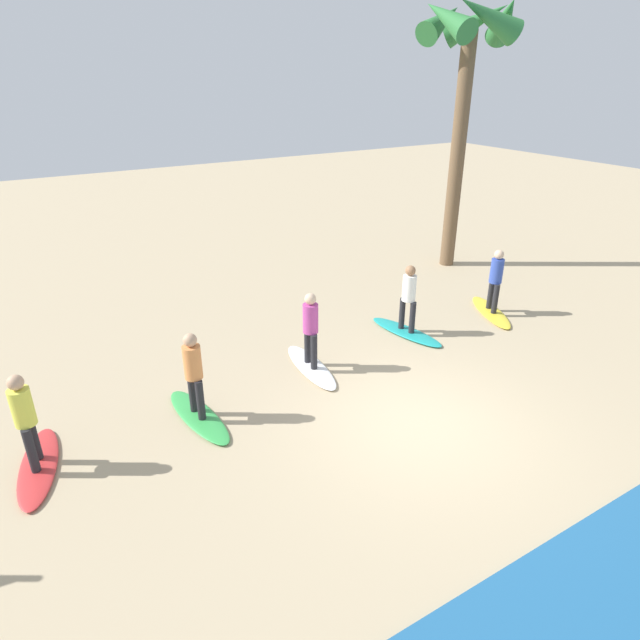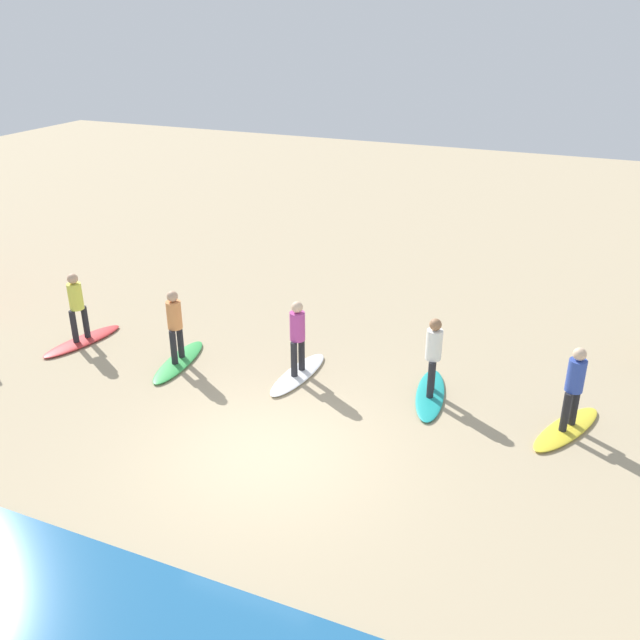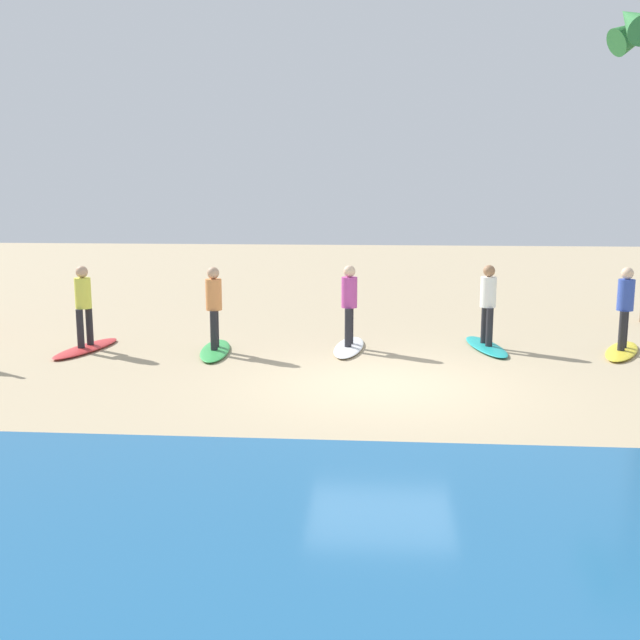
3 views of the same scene
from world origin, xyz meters
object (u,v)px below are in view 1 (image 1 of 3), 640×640
Objects in this scene: surfer_teal at (409,294)px; palm_tree at (468,53)px; surfer_white at (311,325)px; surfboard_green at (199,416)px; surfboard_red at (39,466)px; surfboard_teal at (406,332)px; surfer_yellow at (496,276)px; surfboard_white at (311,367)px; surfer_red at (24,415)px; surfer_green at (193,369)px; surfboard_yellow at (491,312)px.

palm_tree is (-4.42, -3.35, 5.17)m from surfer_teal.
surfer_white is 0.78× the size of surfboard_green.
surfboard_teal is at bearing 107.83° from surfboard_red.
surfer_yellow is at bearing -179.37° from surfer_white.
surfboard_white is at bearing 26.65° from palm_tree.
surfer_yellow reaches higher than surfboard_teal.
surfboard_white is 5.36m from surfboard_red.
surfer_teal and surfer_red have the same top height.
surfer_green is at bearing 83.38° from surfboard_green.
surfboard_teal is at bearing -4.68° from surfer_yellow.
surfboard_teal is 5.63m from surfer_green.
surfer_white is 2.72m from surfer_green.
surfboard_yellow is 1.28× the size of surfer_yellow.
surfboard_green is at bearing 8.22° from surfer_teal.
surfboard_green is at bearing -61.65° from surfboard_yellow.
surfer_yellow is at bearing -175.95° from surfer_green.
surfer_teal is 1.00× the size of surfer_green.
surfer_teal is at bearing 91.60° from surfboard_green.
surfboard_yellow is at bearing -175.95° from surfer_green.
surfboard_green is (5.49, 0.79, 0.00)m from surfboard_teal.
surfboard_green is 1.28× the size of surfer_green.
palm_tree is (-4.42, -3.35, 6.16)m from surfboard_teal.
surfer_yellow is 0.78× the size of surfboard_green.
surfboard_green is 0.27× the size of palm_tree.
palm_tree reaches higher than surfer_white.
surfer_white is at bearing -65.07° from surfboard_yellow.
surfboard_teal is 1.28× the size of surfer_green.
surfboard_white is 10.17m from palm_tree.
surfer_teal is 5.63m from surfboard_green.
surfboard_yellow is 1.00× the size of surfboard_teal.
surfboard_green is at bearing -74.10° from surfboard_white.
surfboard_red is at bearing 0.17° from surfer_green.
palm_tree is (-7.23, -3.63, 6.16)m from surfboard_white.
surfer_white is (-0.00, 0.00, 0.99)m from surfboard_white.
surfer_yellow is at bearing 175.32° from surfer_teal.
surfboard_teal is at bearing 37.20° from palm_tree.
palm_tree is at bearing 177.97° from surfboard_yellow.
surfer_teal is at bearing 107.83° from surfboard_red.
surfer_yellow is 0.21× the size of palm_tree.
palm_tree reaches higher than surfer_teal.
surfer_yellow is at bearing 87.42° from surfboard_green.
surfboard_teal is 5.54m from surfboard_green.
surfer_teal is at bearing 169.73° from surfboard_teal.
palm_tree is (-9.90, -4.14, 6.16)m from surfboard_green.
surfboard_yellow is at bearing -176.91° from surfer_red.
surfboard_white is at bearing -174.40° from surfer_red.
surfer_red reaches higher than surfboard_white.
surfer_teal is at bearing 100.59° from surfboard_white.
surfer_red is at bearing 0.17° from surfer_green.
surfboard_red is (5.34, 0.52, 0.00)m from surfboard_white.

